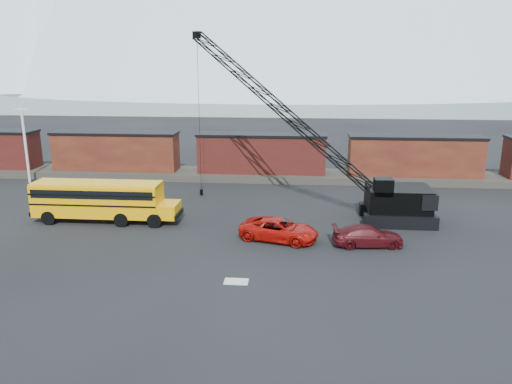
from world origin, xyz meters
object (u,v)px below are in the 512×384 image
(school_bus, at_px, (102,200))
(maroon_suv, at_px, (368,236))
(red_pickup, at_px, (279,230))
(crawler_crane, at_px, (283,111))

(school_bus, distance_m, maroon_suv, 20.53)
(red_pickup, relative_size, crawler_crane, 0.28)
(school_bus, xyz_separation_m, red_pickup, (14.05, -3.00, -1.02))
(school_bus, relative_size, maroon_suv, 2.40)
(maroon_suv, distance_m, crawler_crane, 13.22)
(maroon_suv, relative_size, crawler_crane, 0.24)
(red_pickup, distance_m, maroon_suv, 6.17)
(red_pickup, height_order, maroon_suv, red_pickup)
(red_pickup, xyz_separation_m, crawler_crane, (-0.11, 8.21, 7.56))
(school_bus, bearing_deg, crawler_crane, 20.50)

